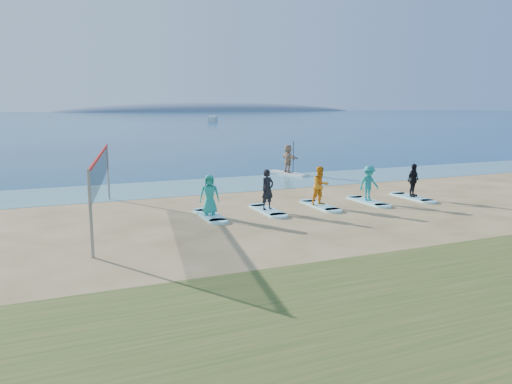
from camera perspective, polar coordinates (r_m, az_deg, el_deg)
name	(u,v)px	position (r m, az deg, el deg)	size (l,w,h in m)	color
ground	(305,232)	(16.88, 5.59, -4.55)	(600.00, 600.00, 0.00)	tan
shallow_water	(209,186)	(26.39, -5.35, 0.74)	(600.00, 600.00, 0.00)	teal
ocean	(69,118)	(174.56, -20.61, 7.94)	(600.00, 600.00, 0.00)	navy
island_ridge	(213,111)	(330.76, -4.94, 9.18)	(220.00, 56.00, 18.00)	slate
volleyball_net	(100,170)	(18.77, -17.36, 2.43)	(1.59, 8.96, 2.50)	gray
paddleboard	(288,173)	(30.67, 3.68, 2.15)	(0.70, 3.00, 0.12)	silver
paddleboarder	(288,159)	(30.56, 3.70, 3.84)	(1.58, 0.50, 1.70)	tan
boat_offshore_b	(213,122)	(127.64, -4.96, 8.02)	(1.81, 6.61, 1.39)	silver
surfboard_0	(210,216)	(19.09, -5.30, -2.70)	(0.70, 2.20, 0.09)	#A4F2FF
student_0	(209,195)	(18.93, -5.34, -0.31)	(0.75, 0.49, 1.53)	teal
surfboard_1	(267,210)	(19.94, 1.32, -2.12)	(0.70, 2.20, 0.09)	#A4F2FF
student_1	(268,190)	(19.78, 1.33, 0.29)	(0.59, 0.38, 1.61)	black
surfboard_2	(320,206)	(21.03, 7.33, -1.57)	(0.70, 2.20, 0.09)	#A4F2FF
student_2	(320,186)	(20.87, 7.38, 0.73)	(0.78, 0.61, 1.61)	orange
surfboard_3	(368,201)	(22.32, 12.69, -1.06)	(0.70, 2.20, 0.09)	#A4F2FF
student_3	(369,183)	(22.19, 12.77, 0.99)	(0.99, 0.57, 1.53)	teal
surfboard_4	(412,197)	(23.80, 17.42, -0.60)	(0.70, 2.20, 0.09)	#A4F2FF
student_4	(413,180)	(23.67, 17.52, 1.29)	(0.88, 0.37, 1.50)	black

